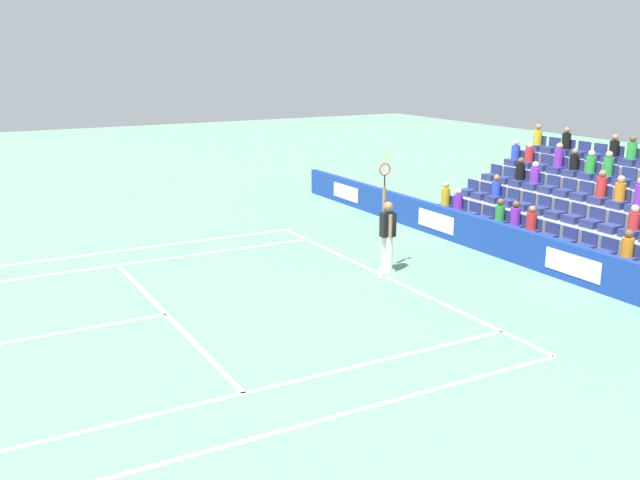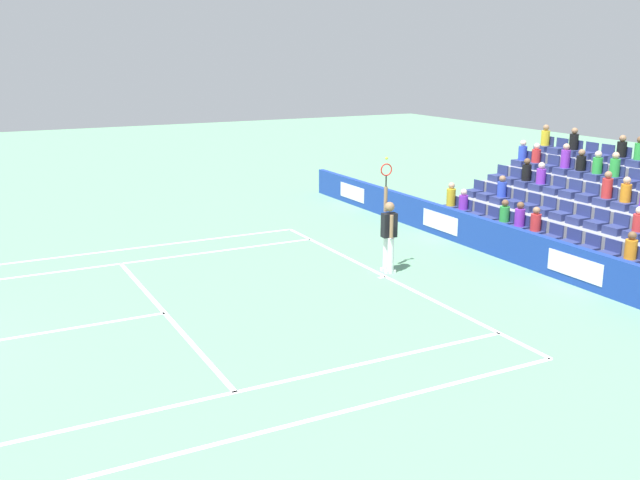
% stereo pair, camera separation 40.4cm
% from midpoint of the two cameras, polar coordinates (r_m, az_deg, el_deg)
% --- Properties ---
extents(line_baseline, '(10.97, 0.10, 0.01)m').
position_cam_midpoint_polar(line_baseline, '(17.72, 4.49, -2.87)').
color(line_baseline, white).
rests_on(line_baseline, ground).
extents(line_service, '(8.23, 0.10, 0.01)m').
position_cam_midpoint_polar(line_service, '(15.54, -12.78, -5.75)').
color(line_service, white).
rests_on(line_service, ground).
extents(line_centre_service, '(0.10, 6.40, 0.01)m').
position_cam_midpoint_polar(line_centre_service, '(15.07, -24.61, -7.42)').
color(line_centre_service, white).
rests_on(line_centre_service, ground).
extents(line_singles_sideline_left, '(0.10, 11.89, 0.01)m').
position_cam_midpoint_polar(line_singles_sideline_left, '(19.26, -17.56, -2.09)').
color(line_singles_sideline_left, white).
rests_on(line_singles_sideline_left, ground).
extents(line_singles_sideline_right, '(0.10, 11.89, 0.01)m').
position_cam_midpoint_polar(line_singles_sideline_right, '(11.80, -9.13, -12.33)').
color(line_singles_sideline_right, white).
rests_on(line_singles_sideline_right, ground).
extents(line_doubles_sideline_left, '(0.10, 11.89, 0.01)m').
position_cam_midpoint_polar(line_doubles_sideline_left, '(20.56, -18.34, -1.12)').
color(line_doubles_sideline_left, white).
rests_on(line_doubles_sideline_left, ground).
extents(line_doubles_sideline_right, '(0.10, 11.89, 0.01)m').
position_cam_midpoint_polar(line_doubles_sideline_right, '(10.67, -6.52, -15.34)').
color(line_doubles_sideline_right, white).
rests_on(line_doubles_sideline_right, ground).
extents(line_centre_mark, '(0.10, 0.20, 0.01)m').
position_cam_midpoint_polar(line_centre_mark, '(17.67, 4.22, -2.92)').
color(line_centre_mark, white).
rests_on(line_centre_mark, ground).
extents(sponsor_barrier, '(20.82, 0.22, 0.92)m').
position_cam_midpoint_polar(sponsor_barrier, '(19.78, 13.40, -0.00)').
color(sponsor_barrier, '#193899').
rests_on(sponsor_barrier, ground).
extents(tennis_player, '(0.52, 0.38, 2.85)m').
position_cam_midpoint_polar(tennis_player, '(17.87, 4.71, 0.56)').
color(tennis_player, white).
rests_on(tennis_player, ground).
extents(stadium_stand, '(8.06, 4.75, 3.04)m').
position_cam_midpoint_polar(stadium_stand, '(22.20, 20.31, 2.05)').
color(stadium_stand, gray).
rests_on(stadium_stand, ground).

